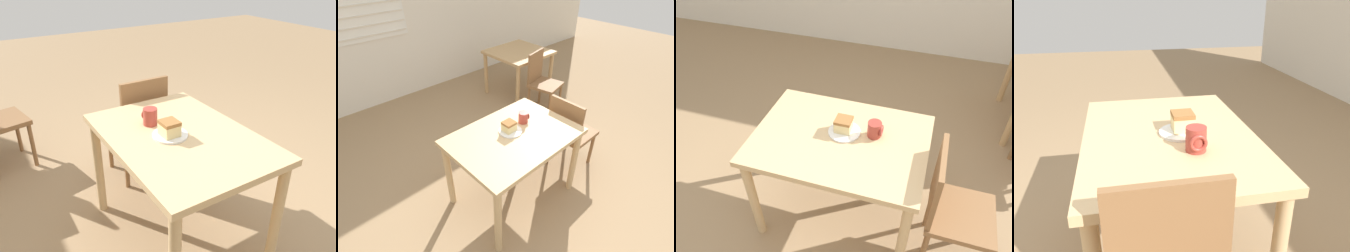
% 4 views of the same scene
% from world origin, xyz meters
% --- Properties ---
extents(ground_plane, '(14.00, 14.00, 0.00)m').
position_xyz_m(ground_plane, '(0.00, 0.00, 0.00)').
color(ground_plane, '#997A56').
extents(dining_table_near, '(1.08, 0.78, 0.76)m').
position_xyz_m(dining_table_near, '(-0.04, 0.27, 0.65)').
color(dining_table_near, tan).
rests_on(dining_table_near, ground_plane).
extents(chair_near_window, '(0.40, 0.40, 0.88)m').
position_xyz_m(chair_near_window, '(0.69, 0.17, 0.48)').
color(chair_near_window, brown).
rests_on(chair_near_window, ground_plane).
extents(plate, '(0.20, 0.20, 0.01)m').
position_xyz_m(plate, '(-0.03, 0.32, 0.76)').
color(plate, white).
rests_on(plate, dining_table_near).
extents(cake_slice, '(0.10, 0.10, 0.09)m').
position_xyz_m(cake_slice, '(-0.04, 0.33, 0.81)').
color(cake_slice, '#E5CC89').
rests_on(cake_slice, plate).
extents(coffee_mug, '(0.09, 0.09, 0.10)m').
position_xyz_m(coffee_mug, '(0.16, 0.35, 0.81)').
color(coffee_mug, '#9E382D').
rests_on(coffee_mug, dining_table_near).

